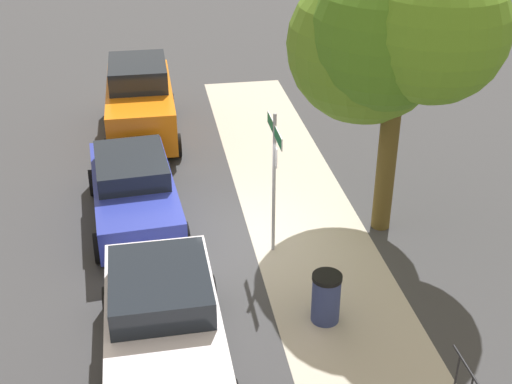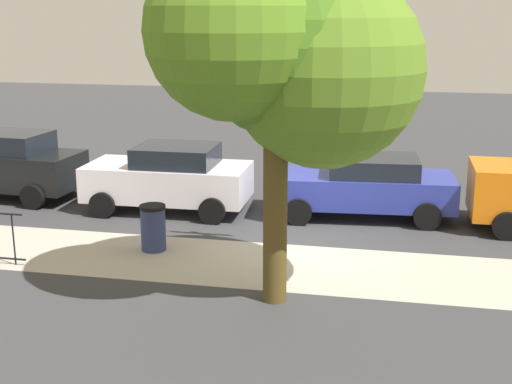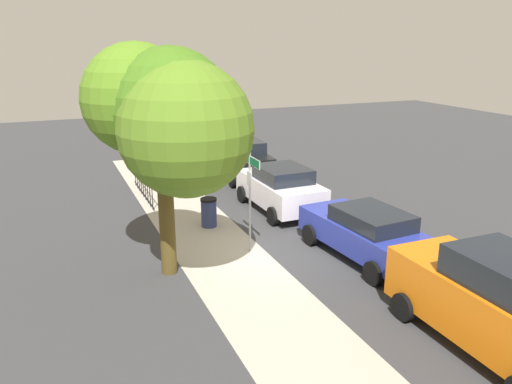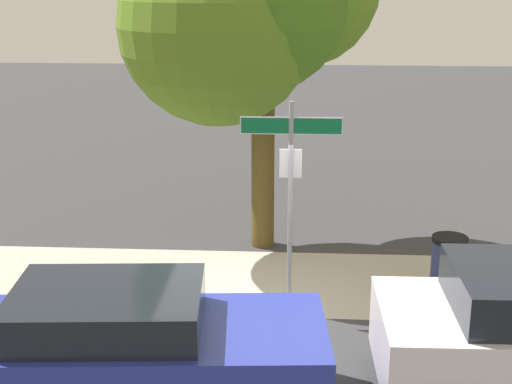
{
  "view_description": "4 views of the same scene",
  "coord_description": "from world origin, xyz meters",
  "px_view_note": "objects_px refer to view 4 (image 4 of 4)",
  "views": [
    {
      "loc": [
        12.42,
        -1.99,
        8.06
      ],
      "look_at": [
        -0.02,
        0.12,
        1.13
      ],
      "focal_mm": 47.71,
      "sensor_mm": 36.0,
      "label": 1
    },
    {
      "loc": [
        -1.97,
        14.1,
        4.93
      ],
      "look_at": [
        0.87,
        0.3,
        1.22
      ],
      "focal_mm": 48.91,
      "sensor_mm": 36.0,
      "label": 2
    },
    {
      "loc": [
        -12.46,
        5.65,
        6.04
      ],
      "look_at": [
        0.51,
        0.21,
        1.8
      ],
      "focal_mm": 35.63,
      "sensor_mm": 36.0,
      "label": 3
    },
    {
      "loc": [
        0.64,
        -9.82,
        4.87
      ],
      "look_at": [
        0.03,
        0.12,
        1.87
      ],
      "focal_mm": 52.01,
      "sensor_mm": 36.0,
      "label": 4
    }
  ],
  "objects_px": {
    "street_sign": "(291,168)",
    "shade_tree": "(252,8)",
    "trash_bin": "(448,267)",
    "car_blue": "(128,348)"
  },
  "relations": [
    {
      "from": "street_sign",
      "to": "shade_tree",
      "type": "bearing_deg",
      "value": 106.17
    },
    {
      "from": "street_sign",
      "to": "trash_bin",
      "type": "xyz_separation_m",
      "value": [
        2.43,
        0.5,
        -1.66
      ]
    },
    {
      "from": "car_blue",
      "to": "trash_bin",
      "type": "distance_m",
      "value": 5.38
    },
    {
      "from": "trash_bin",
      "to": "car_blue",
      "type": "bearing_deg",
      "value": -141.34
    },
    {
      "from": "car_blue",
      "to": "trash_bin",
      "type": "bearing_deg",
      "value": 34.31
    },
    {
      "from": "street_sign",
      "to": "trash_bin",
      "type": "relative_size",
      "value": 3.18
    },
    {
      "from": "trash_bin",
      "to": "street_sign",
      "type": "bearing_deg",
      "value": -168.41
    },
    {
      "from": "street_sign",
      "to": "car_blue",
      "type": "relative_size",
      "value": 0.69
    },
    {
      "from": "shade_tree",
      "to": "trash_bin",
      "type": "xyz_separation_m",
      "value": [
        3.14,
        -1.93,
        -3.77
      ]
    },
    {
      "from": "street_sign",
      "to": "car_blue",
      "type": "bearing_deg",
      "value": -121.67
    }
  ]
}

